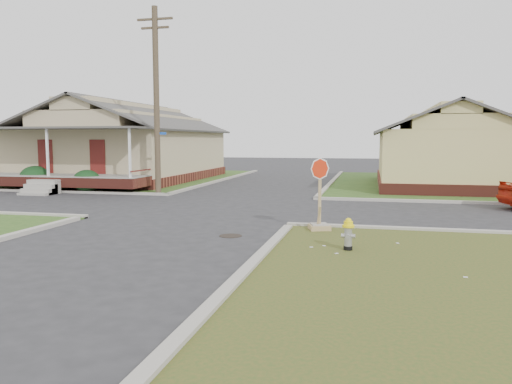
# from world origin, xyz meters

# --- Properties ---
(ground) EXTENTS (120.00, 120.00, 0.00)m
(ground) POSITION_xyz_m (0.00, 0.00, 0.00)
(ground) COLOR #2A2A2C
(ground) RESTS_ON ground
(verge_far_left) EXTENTS (19.00, 19.00, 0.05)m
(verge_far_left) POSITION_xyz_m (-13.00, 18.00, 0.03)
(verge_far_left) COLOR #2C4C1B
(verge_far_left) RESTS_ON ground
(curbs) EXTENTS (80.00, 40.00, 0.12)m
(curbs) POSITION_xyz_m (0.00, 5.00, 0.00)
(curbs) COLOR #A49F94
(curbs) RESTS_ON ground
(manhole) EXTENTS (0.64, 0.64, 0.01)m
(manhole) POSITION_xyz_m (2.20, -0.50, 0.01)
(manhole) COLOR black
(manhole) RESTS_ON ground
(corner_house) EXTENTS (10.10, 15.50, 5.30)m
(corner_house) POSITION_xyz_m (-10.00, 16.68, 2.28)
(corner_house) COLOR maroon
(corner_house) RESTS_ON ground
(side_house_yellow) EXTENTS (7.60, 11.60, 4.70)m
(side_house_yellow) POSITION_xyz_m (10.00, 16.50, 2.19)
(side_house_yellow) COLOR maroon
(side_house_yellow) RESTS_ON ground
(utility_pole) EXTENTS (1.80, 0.28, 9.00)m
(utility_pole) POSITION_xyz_m (-4.20, 8.90, 4.66)
(utility_pole) COLOR #403425
(utility_pole) RESTS_ON ground
(fire_hydrant) EXTENTS (0.29, 0.29, 0.78)m
(fire_hydrant) POSITION_xyz_m (5.51, -1.77, 0.48)
(fire_hydrant) COLOR black
(fire_hydrant) RESTS_ON ground
(stop_sign) EXTENTS (0.60, 0.59, 2.13)m
(stop_sign) POSITION_xyz_m (4.56, 0.80, 0.51)
(stop_sign) COLOR tan
(stop_sign) RESTS_ON ground
(hedge_left) EXTENTS (1.57, 1.29, 1.20)m
(hedge_left) POSITION_xyz_m (-11.53, 9.44, 0.65)
(hedge_left) COLOR #143718
(hedge_left) RESTS_ON verge_far_left
(hedge_right) EXTENTS (1.46, 1.19, 1.11)m
(hedge_right) POSITION_xyz_m (-8.14, 8.95, 0.61)
(hedge_right) COLOR #143718
(hedge_right) RESTS_ON verge_far_left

